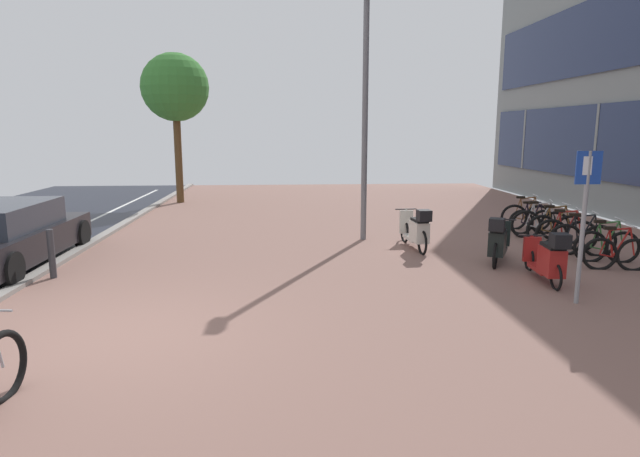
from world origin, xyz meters
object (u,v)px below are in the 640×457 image
at_px(bicycle_rack_00, 617,253).
at_px(scooter_near, 416,230).
at_px(lamp_post, 365,104).
at_px(scooter_far, 498,241).
at_px(scooter_mid, 548,259).
at_px(parking_sign, 584,210).
at_px(bicycle_rack_03, 566,234).
at_px(bollard_far, 52,254).
at_px(bicycle_rack_04, 555,229).
at_px(street_tree, 175,88).
at_px(bicycle_rack_02, 582,240).
at_px(bicycle_rack_06, 532,221).
at_px(parked_car_near, 6,235).
at_px(bicycle_rack_05, 540,224).
at_px(bicycle_rack_01, 607,246).
at_px(bicycle_rack_07, 526,217).

bearing_deg(bicycle_rack_00, scooter_near, 149.60).
xyz_separation_m(scooter_near, lamp_post, (-1.02, 1.26, 2.85)).
bearing_deg(scooter_far, scooter_mid, -77.65).
xyz_separation_m(scooter_mid, parking_sign, (-0.08, -1.12, 1.03)).
bearing_deg(bicycle_rack_03, bollard_far, -171.03).
distance_m(bicycle_rack_04, street_tree, 13.78).
xyz_separation_m(bicycle_rack_00, bicycle_rack_04, (0.05, 2.47, 0.03)).
xyz_separation_m(bicycle_rack_03, bicycle_rack_04, (0.07, 0.62, 0.01)).
bearing_deg(bicycle_rack_02, bollard_far, -174.30).
bearing_deg(scooter_far, parking_sign, -84.73).
bearing_deg(scooter_mid, scooter_near, 120.63).
height_order(bicycle_rack_06, parked_car_near, parked_car_near).
xyz_separation_m(parked_car_near, parking_sign, (10.16, -3.13, 0.87)).
xyz_separation_m(lamp_post, street_tree, (-5.88, 7.37, 0.89)).
height_order(bicycle_rack_02, bicycle_rack_03, bicycle_rack_02).
xyz_separation_m(bicycle_rack_04, scooter_far, (-2.15, -1.81, 0.11)).
distance_m(bicycle_rack_06, scooter_mid, 4.86).
height_order(bicycle_rack_04, parking_sign, parking_sign).
bearing_deg(street_tree, bicycle_rack_05, -36.23).
distance_m(bicycle_rack_01, bicycle_rack_03, 1.25).
bearing_deg(bicycle_rack_00, parking_sign, -134.32).
bearing_deg(scooter_near, lamp_post, 129.19).
bearing_deg(lamp_post, bicycle_rack_01, -29.79).
relative_size(bicycle_rack_04, parking_sign, 0.59).
bearing_deg(bicycle_rack_02, bicycle_rack_01, -74.65).
relative_size(bicycle_rack_02, bicycle_rack_04, 0.98).
bearing_deg(scooter_far, bicycle_rack_01, -1.01).
bearing_deg(bicycle_rack_00, bicycle_rack_04, 88.81).
height_order(bicycle_rack_02, lamp_post, lamp_post).
relative_size(bicycle_rack_02, scooter_far, 0.85).
bearing_deg(bicycle_rack_06, bicycle_rack_03, -92.59).
height_order(bicycle_rack_01, bicycle_rack_02, bicycle_rack_02).
relative_size(bicycle_rack_02, bicycle_rack_05, 1.01).
xyz_separation_m(bicycle_rack_00, bicycle_rack_02, (0.01, 1.23, 0.02)).
bearing_deg(lamp_post, street_tree, 128.56).
bearing_deg(bicycle_rack_05, lamp_post, 177.53).
bearing_deg(lamp_post, scooter_far, -47.86).
height_order(parked_car_near, street_tree, street_tree).
bearing_deg(parking_sign, bicycle_rack_07, 71.78).
bearing_deg(bicycle_rack_00, bicycle_rack_01, 74.03).
height_order(bicycle_rack_00, bicycle_rack_06, bicycle_rack_06).
height_order(bicycle_rack_02, parked_car_near, parked_car_near).
bearing_deg(bicycle_rack_07, bicycle_rack_03, -94.72).
distance_m(bicycle_rack_07, parking_sign, 6.65).
bearing_deg(bicycle_rack_07, scooter_mid, -111.10).
height_order(scooter_mid, scooter_far, scooter_far).
distance_m(bicycle_rack_00, street_tree, 15.35).
bearing_deg(scooter_mid, street_tree, 126.83).
bearing_deg(parking_sign, bicycle_rack_02, 59.24).
bearing_deg(street_tree, bicycle_rack_04, -38.19).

